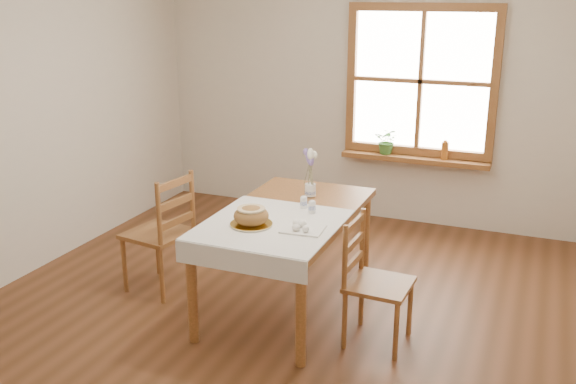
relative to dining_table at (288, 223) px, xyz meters
The scene contains 18 objects.
ground 0.73m from the dining_table, 90.00° to the right, with size 5.00×5.00×0.00m, color brown.
room_walls 1.08m from the dining_table, 90.00° to the right, with size 4.60×5.10×2.65m.
window 2.36m from the dining_table, 77.02° to the left, with size 1.46×0.08×1.46m.
window_sill 2.16m from the dining_table, 76.61° to the left, with size 1.46×0.20×0.05m.
dining_table is the anchor object (origin of this frame).
table_linen 0.32m from the dining_table, 90.00° to the right, with size 0.91×0.99×0.01m, color silver.
chair_left 1.08m from the dining_table, behind, with size 0.45×0.47×0.96m, color #9B5930, non-canonical shape.
chair_right 0.84m from the dining_table, 19.25° to the right, with size 0.41×0.43×0.88m, color #9B5930, non-canonical shape.
bread_plate 0.41m from the dining_table, 106.40° to the right, with size 0.28×0.28×0.02m, color silver.
bread_loaf 0.44m from the dining_table, 106.40° to the right, with size 0.24×0.24×0.13m, color olive.
egg_napkin 0.43m from the dining_table, 53.54° to the right, with size 0.27×0.23×0.01m, color silver.
eggs 0.43m from the dining_table, 53.54° to the right, with size 0.21×0.19×0.05m, color white, non-canonical shape.
salt_shaker 0.19m from the dining_table, 45.76° to the left, with size 0.05×0.05×0.10m, color silver.
pepper_shaker 0.23m from the dining_table, ahead, with size 0.05×0.05×0.10m, color silver.
flower_vase 0.41m from the dining_table, 85.91° to the left, with size 0.09×0.09×0.10m, color silver.
lavender_bouquet 0.51m from the dining_table, 85.91° to the left, with size 0.15×0.15×0.29m, color #6C5699, non-canonical shape.
potted_plant 2.12m from the dining_table, 84.12° to the left, with size 0.24×0.26×0.21m, color #3D732E.
amber_bottle 2.25m from the dining_table, 69.42° to the left, with size 0.07×0.07×0.19m, color #A55B1E.
Camera 1 is at (1.67, -3.78, 2.30)m, focal length 40.00 mm.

